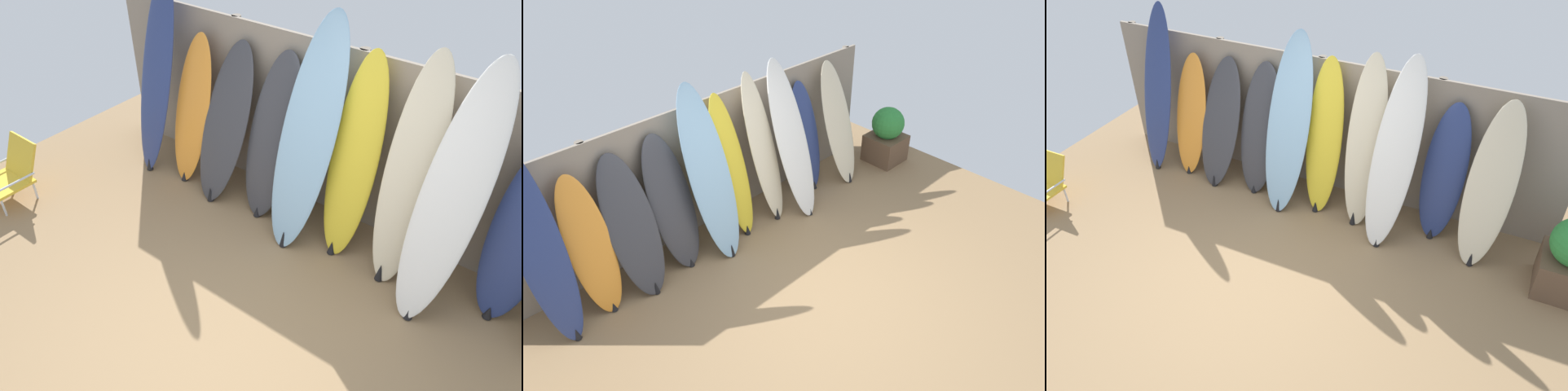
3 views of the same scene
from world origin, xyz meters
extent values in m
plane|color=#8E704C|center=(0.00, 0.00, 0.00)|extent=(7.68, 7.68, 0.00)
cube|color=gray|center=(0.00, 2.00, 0.90)|extent=(6.08, 0.04, 1.80)
cylinder|color=slate|center=(-2.88, 2.04, 0.90)|extent=(0.10, 0.10, 1.80)
cylinder|color=slate|center=(-1.44, 2.04, 0.90)|extent=(0.10, 0.10, 1.80)
cylinder|color=slate|center=(0.00, 2.04, 0.90)|extent=(0.10, 0.10, 1.80)
cylinder|color=slate|center=(1.44, 2.04, 0.90)|extent=(0.10, 0.10, 1.80)
cylinder|color=slate|center=(2.88, 2.04, 0.90)|extent=(0.10, 0.10, 1.80)
ellipsoid|color=navy|center=(-2.24, 1.60, 1.11)|extent=(0.49, 0.70, 2.21)
cone|color=black|center=(-2.24, 1.31, 0.08)|extent=(0.08, 0.08, 0.14)
ellipsoid|color=orange|center=(-1.76, 1.62, 0.81)|extent=(0.50, 0.54, 1.62)
cone|color=black|center=(-1.76, 1.40, 0.06)|extent=(0.08, 0.08, 0.10)
ellipsoid|color=#38383D|center=(-1.26, 1.60, 0.82)|extent=(0.61, 0.74, 1.65)
cone|color=black|center=(-1.26, 1.30, 0.09)|extent=(0.08, 0.08, 0.16)
ellipsoid|color=#38383D|center=(-0.69, 1.65, 0.84)|extent=(0.56, 0.61, 1.67)
cone|color=black|center=(-0.69, 1.40, 0.06)|extent=(0.08, 0.08, 0.11)
ellipsoid|color=#8CB7D6|center=(-0.21, 1.52, 1.08)|extent=(0.59, 0.79, 2.16)
cone|color=black|center=(-0.21, 1.19, 0.10)|extent=(0.08, 0.08, 0.18)
ellipsoid|color=yellow|center=(0.22, 1.63, 0.96)|extent=(0.50, 0.62, 1.91)
cone|color=black|center=(0.22, 1.38, 0.08)|extent=(0.08, 0.08, 0.14)
ellipsoid|color=beige|center=(0.75, 1.61, 1.02)|extent=(0.52, 0.68, 2.04)
cone|color=black|center=(0.75, 1.35, 0.10)|extent=(0.08, 0.08, 0.18)
ellipsoid|color=white|center=(1.15, 1.47, 1.05)|extent=(0.56, 0.92, 2.11)
cone|color=black|center=(1.15, 1.10, 0.07)|extent=(0.08, 0.08, 0.13)
ellipsoid|color=navy|center=(1.68, 1.71, 0.82)|extent=(0.48, 0.48, 1.63)
cone|color=black|center=(1.68, 1.51, 0.07)|extent=(0.08, 0.08, 0.12)
ellipsoid|color=beige|center=(2.21, 1.54, 0.90)|extent=(0.55, 0.73, 1.80)
cone|color=black|center=(2.21, 1.25, 0.09)|extent=(0.08, 0.08, 0.16)
cylinder|color=silver|center=(-2.82, 0.17, 0.11)|extent=(0.02, 0.02, 0.22)
cube|color=gold|center=(-3.02, 0.22, 0.43)|extent=(0.46, 0.21, 0.42)
cylinder|color=silver|center=(-2.78, -0.02, 0.34)|extent=(0.02, 0.44, 0.02)
cube|color=brown|center=(3.15, 1.28, 0.23)|extent=(0.56, 0.56, 0.45)
camera|label=1|loc=(1.83, -1.87, 3.47)|focal=35.00mm
camera|label=2|loc=(-3.17, -2.78, 4.36)|focal=35.00mm
camera|label=3|loc=(2.31, -3.27, 4.12)|focal=35.00mm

